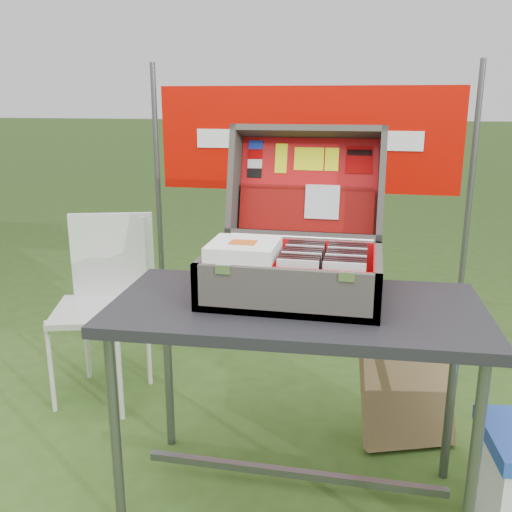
% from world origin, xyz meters
% --- Properties ---
extents(ground, '(80.00, 80.00, 0.00)m').
position_xyz_m(ground, '(0.00, 0.00, 0.00)').
color(ground, '#334E19').
rests_on(ground, ground).
extents(table, '(1.33, 0.71, 0.81)m').
position_xyz_m(table, '(0.11, -0.10, 0.41)').
color(table, black).
rests_on(table, ground).
extents(table_top, '(1.33, 0.71, 0.04)m').
position_xyz_m(table_top, '(0.11, -0.10, 0.79)').
color(table_top, black).
rests_on(table_top, ground).
extents(table_leg_fl, '(0.04, 0.04, 0.77)m').
position_xyz_m(table_leg_fl, '(-0.48, -0.36, 0.39)').
color(table_leg_fl, '#59595B').
rests_on(table_leg_fl, ground).
extents(table_leg_fr, '(0.04, 0.04, 0.77)m').
position_xyz_m(table_leg_fr, '(0.71, -0.36, 0.39)').
color(table_leg_fr, '#59595B').
rests_on(table_leg_fr, ground).
extents(table_leg_bl, '(0.04, 0.04, 0.77)m').
position_xyz_m(table_leg_bl, '(-0.48, 0.17, 0.39)').
color(table_leg_bl, '#59595B').
rests_on(table_leg_bl, ground).
extents(table_leg_br, '(0.04, 0.04, 0.77)m').
position_xyz_m(table_leg_br, '(0.71, 0.17, 0.39)').
color(table_leg_br, '#59595B').
rests_on(table_leg_br, ground).
extents(table_brace, '(1.15, 0.03, 0.03)m').
position_xyz_m(table_brace, '(0.11, -0.10, 0.12)').
color(table_brace, '#59595B').
rests_on(table_brace, ground).
extents(suitcase, '(0.62, 0.61, 0.58)m').
position_xyz_m(suitcase, '(0.09, 0.03, 1.10)').
color(suitcase, '#48433D').
rests_on(suitcase, table).
extents(suitcase_base_bottom, '(0.62, 0.45, 0.02)m').
position_xyz_m(suitcase_base_bottom, '(0.09, -0.03, 0.83)').
color(suitcase_base_bottom, '#48433D').
rests_on(suitcase_base_bottom, table_top).
extents(suitcase_base_wall_front, '(0.62, 0.02, 0.17)m').
position_xyz_m(suitcase_base_wall_front, '(0.09, -0.24, 0.90)').
color(suitcase_base_wall_front, '#48433D').
rests_on(suitcase_base_wall_front, table_top).
extents(suitcase_base_wall_back, '(0.62, 0.02, 0.17)m').
position_xyz_m(suitcase_base_wall_back, '(0.09, 0.18, 0.90)').
color(suitcase_base_wall_back, '#48433D').
rests_on(suitcase_base_wall_back, table_top).
extents(suitcase_base_wall_left, '(0.02, 0.45, 0.17)m').
position_xyz_m(suitcase_base_wall_left, '(-0.21, -0.03, 0.90)').
color(suitcase_base_wall_left, '#48433D').
rests_on(suitcase_base_wall_left, table_top).
extents(suitcase_base_wall_right, '(0.02, 0.45, 0.17)m').
position_xyz_m(suitcase_base_wall_right, '(0.39, -0.03, 0.90)').
color(suitcase_base_wall_right, '#48433D').
rests_on(suitcase_base_wall_right, table_top).
extents(suitcase_liner_floor, '(0.58, 0.40, 0.01)m').
position_xyz_m(suitcase_liner_floor, '(0.09, -0.03, 0.84)').
color(suitcase_liner_floor, red).
rests_on(suitcase_liner_floor, suitcase_base_bottom).
extents(suitcase_latch_left, '(0.05, 0.01, 0.03)m').
position_xyz_m(suitcase_latch_left, '(-0.11, -0.25, 0.97)').
color(suitcase_latch_left, silver).
rests_on(suitcase_latch_left, suitcase_base_wall_front).
extents(suitcase_latch_right, '(0.05, 0.01, 0.03)m').
position_xyz_m(suitcase_latch_right, '(0.29, -0.25, 0.97)').
color(suitcase_latch_right, silver).
rests_on(suitcase_latch_right, suitcase_base_wall_front).
extents(suitcase_hinge, '(0.56, 0.02, 0.02)m').
position_xyz_m(suitcase_hinge, '(0.09, 0.20, 0.98)').
color(suitcase_hinge, silver).
rests_on(suitcase_hinge, suitcase_base_wall_back).
extents(suitcase_lid_back, '(0.62, 0.14, 0.44)m').
position_xyz_m(suitcase_lid_back, '(0.09, 0.40, 1.16)').
color(suitcase_lid_back, '#48433D').
rests_on(suitcase_lid_back, suitcase_base_wall_back).
extents(suitcase_lid_rim_far, '(0.62, 0.17, 0.07)m').
position_xyz_m(suitcase_lid_rim_far, '(0.09, 0.39, 1.38)').
color(suitcase_lid_rim_far, '#48433D').
rests_on(suitcase_lid_rim_far, suitcase_lid_back).
extents(suitcase_lid_rim_near, '(0.62, 0.17, 0.07)m').
position_xyz_m(suitcase_lid_rim_near, '(0.09, 0.28, 0.97)').
color(suitcase_lid_rim_near, '#48433D').
rests_on(suitcase_lid_rim_near, suitcase_lid_back).
extents(suitcase_lid_rim_left, '(0.02, 0.28, 0.47)m').
position_xyz_m(suitcase_lid_rim_left, '(-0.21, 0.33, 1.18)').
color(suitcase_lid_rim_left, '#48433D').
rests_on(suitcase_lid_rim_left, suitcase_lid_back).
extents(suitcase_lid_rim_right, '(0.02, 0.28, 0.47)m').
position_xyz_m(suitcase_lid_rim_right, '(0.39, 0.33, 1.18)').
color(suitcase_lid_rim_right, '#48433D').
rests_on(suitcase_lid_rim_right, suitcase_lid_back).
extents(suitcase_lid_liner, '(0.57, 0.11, 0.38)m').
position_xyz_m(suitcase_lid_liner, '(0.09, 0.39, 1.16)').
color(suitcase_lid_liner, red).
rests_on(suitcase_lid_liner, suitcase_lid_back).
extents(suitcase_liner_wall_front, '(0.58, 0.01, 0.14)m').
position_xyz_m(suitcase_liner_wall_front, '(0.09, -0.22, 0.91)').
color(suitcase_liner_wall_front, red).
rests_on(suitcase_liner_wall_front, suitcase_base_bottom).
extents(suitcase_liner_wall_back, '(0.58, 0.01, 0.14)m').
position_xyz_m(suitcase_liner_wall_back, '(0.09, 0.17, 0.91)').
color(suitcase_liner_wall_back, red).
rests_on(suitcase_liner_wall_back, suitcase_base_bottom).
extents(suitcase_liner_wall_left, '(0.01, 0.40, 0.14)m').
position_xyz_m(suitcase_liner_wall_left, '(-0.19, -0.03, 0.91)').
color(suitcase_liner_wall_left, red).
rests_on(suitcase_liner_wall_left, suitcase_base_bottom).
extents(suitcase_liner_wall_right, '(0.01, 0.40, 0.14)m').
position_xyz_m(suitcase_liner_wall_right, '(0.37, -0.03, 0.91)').
color(suitcase_liner_wall_right, red).
rests_on(suitcase_liner_wall_right, suitcase_base_bottom).
extents(suitcase_lid_pocket, '(0.56, 0.08, 0.18)m').
position_xyz_m(suitcase_lid_pocket, '(0.09, 0.34, 1.07)').
color(suitcase_lid_pocket, maroon).
rests_on(suitcase_lid_pocket, suitcase_lid_liner).
extents(suitcase_pocket_edge, '(0.55, 0.02, 0.02)m').
position_xyz_m(suitcase_pocket_edge, '(0.09, 0.36, 1.15)').
color(suitcase_pocket_edge, maroon).
rests_on(suitcase_pocket_edge, suitcase_lid_pocket).
extents(suitcase_pocket_cd, '(0.14, 0.05, 0.14)m').
position_xyz_m(suitcase_pocket_cd, '(0.16, 0.33, 1.10)').
color(suitcase_pocket_cd, silver).
rests_on(suitcase_pocket_cd, suitcase_lid_pocket).
extents(lid_sticker_cc_a, '(0.06, 0.01, 0.04)m').
position_xyz_m(lid_sticker_cc_a, '(-0.14, 0.42, 1.32)').
color(lid_sticker_cc_a, '#1933B2').
rests_on(lid_sticker_cc_a, suitcase_lid_liner).
extents(lid_sticker_cc_b, '(0.06, 0.01, 0.04)m').
position_xyz_m(lid_sticker_cc_b, '(-0.14, 0.41, 1.28)').
color(lid_sticker_cc_b, '#B30000').
rests_on(lid_sticker_cc_b, suitcase_lid_liner).
extents(lid_sticker_cc_c, '(0.06, 0.01, 0.04)m').
position_xyz_m(lid_sticker_cc_c, '(-0.14, 0.40, 1.24)').
color(lid_sticker_cc_c, white).
rests_on(lid_sticker_cc_c, suitcase_lid_liner).
extents(lid_sticker_cc_d, '(0.06, 0.01, 0.04)m').
position_xyz_m(lid_sticker_cc_d, '(-0.14, 0.39, 1.20)').
color(lid_sticker_cc_d, black).
rests_on(lid_sticker_cc_d, suitcase_lid_liner).
extents(lid_card_neon_tall, '(0.05, 0.03, 0.12)m').
position_xyz_m(lid_card_neon_tall, '(-0.03, 0.41, 1.27)').
color(lid_card_neon_tall, '#EBF712').
rests_on(lid_card_neon_tall, suitcase_lid_liner).
extents(lid_card_neon_main, '(0.12, 0.03, 0.09)m').
position_xyz_m(lid_card_neon_main, '(0.09, 0.41, 1.27)').
color(lid_card_neon_main, '#EBF712').
rests_on(lid_card_neon_main, suitcase_lid_liner).
extents(lid_card_neon_small, '(0.06, 0.03, 0.09)m').
position_xyz_m(lid_card_neon_small, '(0.19, 0.41, 1.27)').
color(lid_card_neon_small, '#EBF712').
rests_on(lid_card_neon_small, suitcase_lid_liner).
extents(lid_sticker_band, '(0.11, 0.03, 0.11)m').
position_xyz_m(lid_sticker_band, '(0.30, 0.41, 1.27)').
color(lid_sticker_band, '#B30000').
rests_on(lid_sticker_band, suitcase_lid_liner).
extents(lid_sticker_band_bar, '(0.10, 0.01, 0.02)m').
position_xyz_m(lid_sticker_band_bar, '(0.30, 0.42, 1.30)').
color(lid_sticker_band_bar, black).
rests_on(lid_sticker_band_bar, suitcase_lid_liner).
extents(cd_left_0, '(0.14, 0.01, 0.16)m').
position_xyz_m(cd_left_0, '(0.13, -0.20, 0.92)').
color(cd_left_0, silver).
rests_on(cd_left_0, suitcase_liner_floor).
extents(cd_left_1, '(0.14, 0.01, 0.16)m').
position_xyz_m(cd_left_1, '(0.13, -0.18, 0.92)').
color(cd_left_1, black).
rests_on(cd_left_1, suitcase_liner_floor).
extents(cd_left_2, '(0.14, 0.01, 0.16)m').
position_xyz_m(cd_left_2, '(0.13, -0.15, 0.92)').
color(cd_left_2, black).
rests_on(cd_left_2, suitcase_liner_floor).
extents(cd_left_3, '(0.14, 0.01, 0.16)m').
position_xyz_m(cd_left_3, '(0.13, -0.13, 0.92)').
color(cd_left_3, black).
rests_on(cd_left_3, suitcase_liner_floor).
extents(cd_left_4, '(0.14, 0.01, 0.16)m').
position_xyz_m(cd_left_4, '(0.13, -0.10, 0.92)').
color(cd_left_4, silver).
rests_on(cd_left_4, suitcase_liner_floor).
extents(cd_left_5, '(0.14, 0.01, 0.16)m').
position_xyz_m(cd_left_5, '(0.13, -0.08, 0.92)').
color(cd_left_5, black).
rests_on(cd_left_5, suitcase_liner_floor).
extents(cd_left_6, '(0.14, 0.01, 0.16)m').
position_xyz_m(cd_left_6, '(0.13, -0.05, 0.92)').
color(cd_left_6, black).
rests_on(cd_left_6, suitcase_liner_floor).
extents(cd_left_7, '(0.14, 0.01, 0.16)m').
position_xyz_m(cd_left_7, '(0.13, -0.03, 0.92)').
color(cd_left_7, black).
rests_on(cd_left_7, suitcase_liner_floor).
extents(cd_left_8, '(0.14, 0.01, 0.16)m').
position_xyz_m(cd_left_8, '(0.13, -0.00, 0.92)').
color(cd_left_8, silver).
rests_on(cd_left_8, suitcase_liner_floor).
extents(cd_left_9, '(0.14, 0.01, 0.16)m').
position_xyz_m(cd_left_9, '(0.13, 0.02, 0.92)').
color(cd_left_9, black).
rests_on(cd_left_9, suitcase_liner_floor).
extents(cd_left_10, '(0.14, 0.01, 0.16)m').
position_xyz_m(cd_left_10, '(0.13, 0.04, 0.92)').
color(cd_left_10, black).
rests_on(cd_left_10, suitcase_liner_floor).
extents(cd_left_11, '(0.14, 0.01, 0.16)m').
position_xyz_m(cd_left_11, '(0.13, 0.07, 0.92)').
color(cd_left_11, black).
rests_on(cd_left_11, suitcase_liner_floor).
extents(cd_right_0, '(0.14, 0.01, 0.16)m').
position_xyz_m(cd_right_0, '(0.28, -0.20, 0.92)').
color(cd_right_0, silver).
rests_on(cd_right_0, suitcase_liner_floor).
extents(cd_right_1, '(0.14, 0.01, 0.16)m').
position_xyz_m(cd_right_1, '(0.28, -0.18, 0.92)').
color(cd_right_1, black).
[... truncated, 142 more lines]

